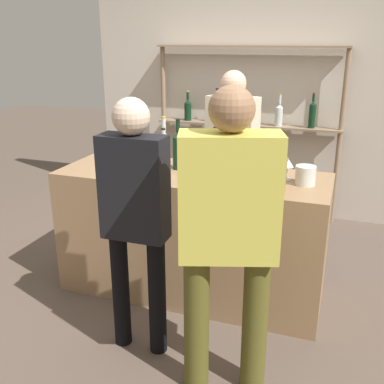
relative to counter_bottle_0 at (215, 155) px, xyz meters
The scene contains 15 objects.
ground_plane 1.09m from the counter_bottle_0, 146.62° to the right, with size 16.00×16.00×0.00m, color brown.
bar_counter 0.62m from the counter_bottle_0, 146.62° to the right, with size 1.95×0.70×0.95m, color #997551.
back_wall 1.89m from the counter_bottle_0, 94.42° to the left, with size 3.55×0.12×2.80m, color beige.
back_shelf 1.69m from the counter_bottle_0, 95.10° to the left, with size 1.97×0.18×1.80m.
counter_bottle_0 is the anchor object (origin of this frame).
counter_bottle_1 0.28m from the counter_bottle_0, behind, with size 0.08×0.08×0.37m.
counter_bottle_2 0.27m from the counter_bottle_0, 36.80° to the right, with size 0.09×0.09×0.34m.
counter_bottle_3 0.40m from the counter_bottle_0, behind, with size 0.08×0.08×0.38m.
counter_bottle_4 0.38m from the counter_bottle_0, 146.82° to the right, with size 0.07×0.07×0.34m.
wine_glass 0.52m from the counter_bottle_0, ahead, with size 0.08×0.08×0.15m.
ice_bucket 0.52m from the counter_bottle_0, 29.25° to the right, with size 0.20×0.20×0.21m.
cork_jar 0.66m from the counter_bottle_0, ahead, with size 0.14×0.14×0.13m.
customer_right 1.08m from the counter_bottle_0, 69.80° to the right, with size 0.54×0.36×1.68m.
server_behind_counter 0.69m from the counter_bottle_0, 94.27° to the left, with size 0.46×0.28×1.63m.
customer_center 0.89m from the counter_bottle_0, 104.87° to the right, with size 0.39×0.21×1.58m.
Camera 1 is at (1.03, -2.92, 1.88)m, focal length 42.00 mm.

